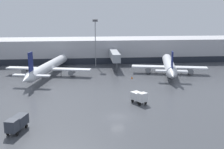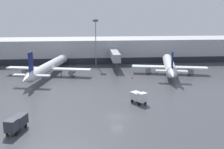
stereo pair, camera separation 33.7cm
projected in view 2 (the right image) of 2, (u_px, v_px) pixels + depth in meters
The scene contains 8 objects.
ground_plane at pixel (117, 117), 55.26m from camera, with size 320.00×320.00×0.00m, color #424449.
terminal_building at pixel (101, 50), 114.27m from camera, with size 160.00×31.31×9.00m.
parked_jet_0 at pixel (48, 67), 88.71m from camera, with size 27.13×37.39×9.48m.
parked_jet_1 at pixel (169, 66), 91.21m from camera, with size 24.31×32.58×8.91m.
service_truck_0 at pixel (139, 97), 62.89m from camera, with size 3.62×4.39×2.69m.
service_truck_1 at pixel (16, 123), 48.42m from camera, with size 3.20×5.45×2.72m.
traffic_cone_3 at pixel (132, 77), 85.28m from camera, with size 0.52×0.52×0.73m.
apron_light_mast_1 at pixel (96, 29), 101.16m from camera, with size 1.80×1.80×17.02m.
Camera 2 is at (-5.51, -51.59, 20.80)m, focal length 45.00 mm.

